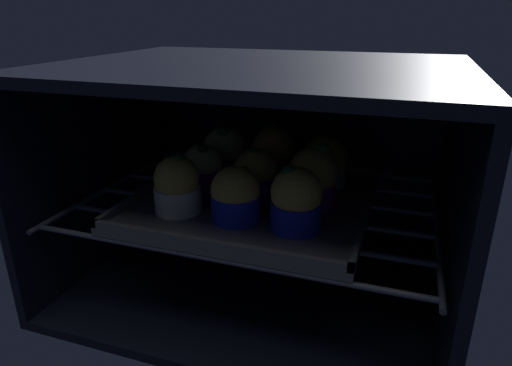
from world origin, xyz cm
name	(u,v)px	position (x,y,z in cm)	size (l,w,h in cm)	color
oven_cavity	(268,173)	(0.00, 26.25, 17.00)	(59.00, 47.00, 37.00)	black
oven_rack	(260,202)	(0.00, 22.00, 13.60)	(54.80, 42.00, 0.80)	#444756
baking_tray	(256,200)	(0.00, 20.20, 14.68)	(35.13, 35.13, 2.20)	#4C4C51
muffin_row0_col0	(177,186)	(-8.95, 11.50, 19.12)	(6.82, 6.82, 8.72)	silver
muffin_row0_col1	(234,196)	(-0.31, 11.56, 18.73)	(6.87, 6.87, 7.79)	#1928B7
muffin_row0_col2	(296,200)	(8.59, 11.55, 19.28)	(6.88, 6.88, 8.96)	#1928B7
muffin_row1_col0	(203,169)	(-9.07, 20.35, 18.67)	(6.82, 6.82, 7.75)	#7A238C
muffin_row1_col1	(256,175)	(-0.04, 20.09, 18.83)	(6.82, 6.82, 8.15)	#1928B7
muffin_row1_col2	(314,178)	(9.06, 20.11, 19.52)	(7.45, 7.45, 9.59)	#7A238C
muffin_row2_col0	(224,152)	(-8.97, 28.97, 19.15)	(7.39, 7.39, 8.74)	#1928B7
muffin_row2_col1	(274,154)	(0.18, 29.43, 19.54)	(7.44, 7.44, 9.46)	#7A238C
muffin_row2_col2	(325,162)	(9.08, 29.34, 18.98)	(7.30, 7.30, 8.28)	silver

